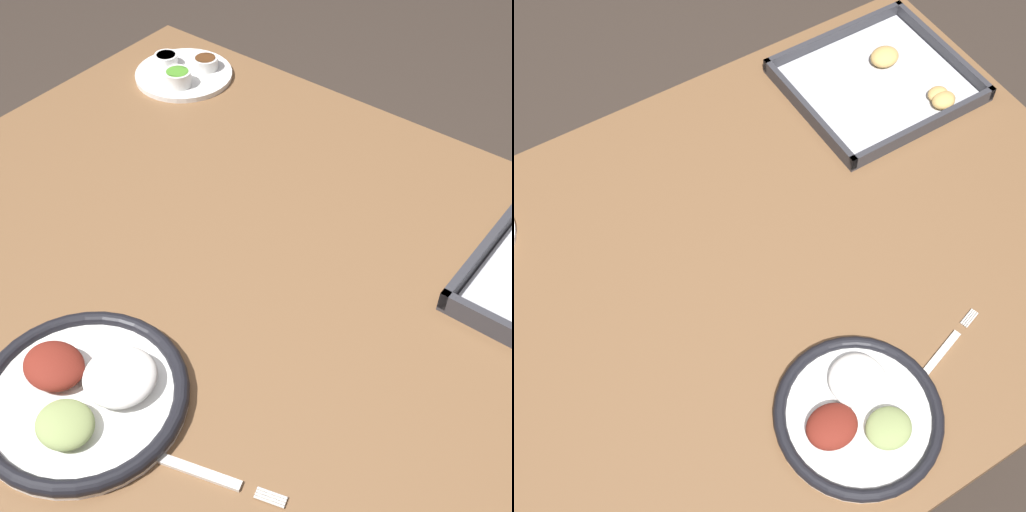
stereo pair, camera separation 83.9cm
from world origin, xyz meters
TOP-DOWN VIEW (x-y plane):
  - dining_table at (0.00, 0.00)m, footprint 1.24×0.94m
  - dinner_plate at (-0.04, -0.30)m, footprint 0.26×0.26m
  - fork at (0.12, -0.29)m, footprint 0.20×0.07m
  - saucer_plate at (-0.45, 0.33)m, footprint 0.19×0.19m

SIDE VIEW (x-z plane):
  - dining_table at x=0.00m, z-range 0.28..1.04m
  - fork at x=0.12m, z-range 0.76..0.77m
  - saucer_plate at x=-0.45m, z-range 0.75..0.79m
  - dinner_plate at x=-0.04m, z-range 0.75..0.80m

